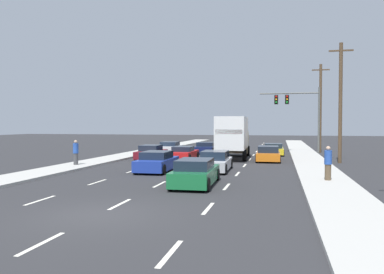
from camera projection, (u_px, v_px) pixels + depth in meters
The scene contains 19 objects.
ground_plane at pixel (217, 156), 37.44m from camera, with size 140.00×140.00×0.00m, color #2B2B2D.
sidewalk_right at pixel (310, 162), 30.75m from camera, with size 2.66×80.00×0.14m, color #B2AFA8.
sidewalk_left at pixel (115, 158), 34.38m from camera, with size 2.66×80.00×0.14m, color #B2AFA8.
lane_markings at pixel (211, 159), 34.31m from camera, with size 6.94×62.00×0.01m.
car_white at pixel (171, 148), 39.94m from camera, with size 2.04×4.27×1.24m.
car_maroon at pixel (151, 153), 33.56m from camera, with size 1.98×4.27×1.24m.
car_navy at pixel (206, 148), 40.39m from camera, with size 2.05×4.11×1.18m.
car_red at pixel (184, 154), 32.60m from camera, with size 1.87×4.30×1.18m.
car_blue at pixel (157, 162), 25.07m from camera, with size 2.02×4.46×1.30m.
box_truck at pixel (233, 135), 34.18m from camera, with size 2.72×8.12×3.65m.
car_silver at pixel (215, 162), 25.29m from camera, with size 1.98×4.51×1.31m.
car_green at pixel (195, 173), 19.35m from camera, with size 2.05×4.73×1.32m.
car_yellow at pixel (274, 150), 38.41m from camera, with size 2.03×4.37×1.14m.
car_orange at pixel (268, 154), 32.08m from camera, with size 2.01×4.55×1.24m.
traffic_signal_mast at pixel (294, 105), 40.90m from camera, with size 6.15×0.69×6.84m.
utility_pole_mid at pixel (340, 101), 30.25m from camera, with size 1.80×0.28×9.31m.
utility_pole_far at pixel (320, 107), 41.24m from camera, with size 1.80×0.28×9.35m.
pedestrian_near_corner at pixel (76, 152), 27.84m from camera, with size 0.38×0.38×1.75m.
pedestrian_mid_block at pixel (328, 163), 20.17m from camera, with size 0.38×0.38×1.76m.
Camera 1 is at (5.89, -11.97, 3.04)m, focal length 36.57 mm.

